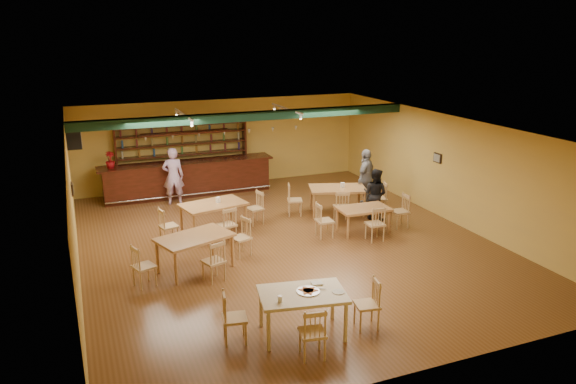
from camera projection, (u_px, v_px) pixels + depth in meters
name	position (u px, v px, depth m)	size (l,w,h in m)	color
floor	(285.00, 242.00, 14.14)	(12.00, 12.00, 0.00)	brown
ceiling_beam	(250.00, 116.00, 15.82)	(10.00, 0.30, 0.25)	black
track_rail_left	(183.00, 114.00, 15.69)	(0.05, 2.50, 0.05)	silver
track_rail_right	(287.00, 109.00, 16.83)	(0.05, 2.50, 0.05)	silver
ac_unit	(74.00, 137.00, 15.50)	(0.34, 0.70, 0.48)	silver
picture_left	(72.00, 189.00, 12.78)	(0.04, 0.34, 0.28)	black
picture_right	(438.00, 158.00, 15.87)	(0.04, 0.34, 0.28)	black
bar_counter	(188.00, 178.00, 18.06)	(5.69, 0.85, 1.13)	black
back_bar_hutch	(183.00, 157.00, 18.46)	(4.40, 0.40, 2.28)	black
poinsettia	(110.00, 160.00, 16.97)	(0.29, 0.29, 0.52)	maroon
dining_table_a	(214.00, 218.00, 14.67)	(1.67, 1.00, 0.83)	#996436
dining_table_b	(337.00, 201.00, 16.20)	(1.63, 0.98, 0.82)	#996436
dining_table_c	(195.00, 253.00, 12.40)	(1.64, 0.98, 0.82)	#996436
dining_table_d	(363.00, 220.00, 14.77)	(1.38, 0.83, 0.69)	#996436
near_table	(302.00, 313.00, 9.76)	(1.52, 0.98, 0.82)	beige
pizza_tray	(308.00, 291.00, 9.68)	(0.40, 0.40, 0.01)	silver
parmesan_shaker	(280.00, 299.00, 9.31)	(0.07, 0.07, 0.11)	#EAE5C6
napkin_stack	(317.00, 283.00, 9.97)	(0.20, 0.15, 0.03)	white
pizza_server	(315.00, 288.00, 9.78)	(0.32, 0.09, 0.00)	silver
side_plate	(338.00, 292.00, 9.66)	(0.22, 0.22, 0.01)	white
patron_bar	(173.00, 176.00, 17.01)	(0.66, 0.43, 1.80)	#9754B7
patron_right_a	(375.00, 194.00, 15.68)	(0.73, 0.57, 1.50)	black
patron_right_b	(366.00, 178.00, 16.81)	(1.06, 0.44, 1.80)	gray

